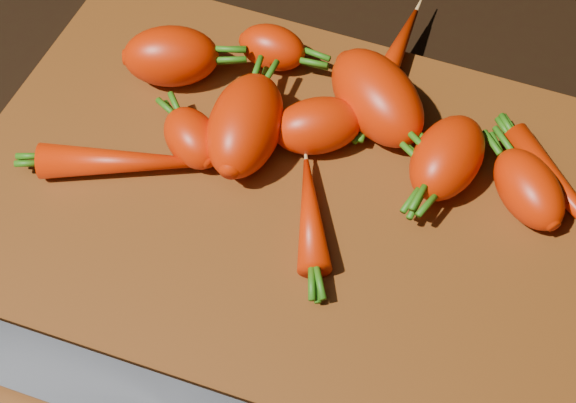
% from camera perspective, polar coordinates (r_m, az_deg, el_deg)
% --- Properties ---
extents(ground, '(2.00, 2.00, 0.01)m').
position_cam_1_polar(ground, '(0.60, -0.34, -2.62)').
color(ground, black).
extents(cutting_board, '(0.50, 0.40, 0.01)m').
position_cam_1_polar(cutting_board, '(0.59, -0.35, -2.06)').
color(cutting_board, brown).
rests_on(cutting_board, ground).
extents(carrot_0, '(0.09, 0.07, 0.05)m').
position_cam_1_polar(carrot_0, '(0.66, -8.31, 10.18)').
color(carrot_0, red).
rests_on(carrot_0, cutting_board).
extents(carrot_1, '(0.07, 0.06, 0.04)m').
position_cam_1_polar(carrot_1, '(0.61, -6.82, 4.50)').
color(carrot_1, red).
rests_on(carrot_1, cutting_board).
extents(carrot_2, '(0.11, 0.10, 0.06)m').
position_cam_1_polar(carrot_2, '(0.62, 6.34, 7.38)').
color(carrot_2, red).
rests_on(carrot_2, cutting_board).
extents(carrot_3, '(0.07, 0.10, 0.05)m').
position_cam_1_polar(carrot_3, '(0.60, -3.04, 5.46)').
color(carrot_3, red).
rests_on(carrot_3, cutting_board).
extents(carrot_4, '(0.08, 0.07, 0.04)m').
position_cam_1_polar(carrot_4, '(0.61, 2.12, 5.40)').
color(carrot_4, red).
rests_on(carrot_4, cutting_board).
extents(carrot_5, '(0.06, 0.04, 0.04)m').
position_cam_1_polar(carrot_5, '(0.67, -1.12, 10.90)').
color(carrot_5, red).
rests_on(carrot_5, cutting_board).
extents(carrot_6, '(0.08, 0.08, 0.04)m').
position_cam_1_polar(carrot_6, '(0.60, 16.73, 0.87)').
color(carrot_6, red).
rests_on(carrot_6, cutting_board).
extents(carrot_7, '(0.03, 0.13, 0.03)m').
position_cam_1_polar(carrot_7, '(0.67, 7.36, 9.73)').
color(carrot_7, red).
rests_on(carrot_7, cutting_board).
extents(carrot_8, '(0.11, 0.11, 0.02)m').
position_cam_1_polar(carrot_8, '(0.62, 19.23, 0.30)').
color(carrot_8, red).
rests_on(carrot_8, cutting_board).
extents(carrot_9, '(0.06, 0.10, 0.02)m').
position_cam_1_polar(carrot_9, '(0.57, 1.59, -0.80)').
color(carrot_9, red).
rests_on(carrot_9, cutting_board).
extents(carrot_10, '(0.13, 0.07, 0.03)m').
position_cam_1_polar(carrot_10, '(0.61, -11.27, 2.79)').
color(carrot_10, red).
rests_on(carrot_10, cutting_board).
extents(carrot_11, '(0.06, 0.08, 0.05)m').
position_cam_1_polar(carrot_11, '(0.60, 11.26, 3.08)').
color(carrot_11, red).
rests_on(carrot_11, cutting_board).
extents(knife, '(0.36, 0.05, 0.02)m').
position_cam_1_polar(knife, '(0.53, -12.57, -12.95)').
color(knife, gray).
rests_on(knife, cutting_board).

